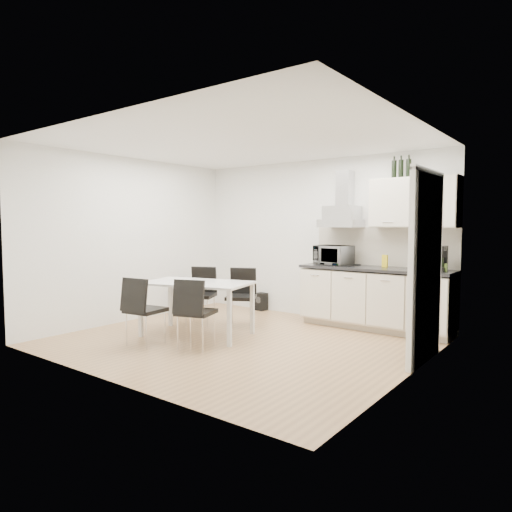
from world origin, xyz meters
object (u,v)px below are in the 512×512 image
at_px(chair_far_left, 200,296).
at_px(floor_speaker, 261,302).
at_px(chair_near_right, 196,313).
at_px(kitchenette, 379,273).
at_px(dining_table, 197,287).
at_px(guitar_amp, 188,297).
at_px(chair_near_left, 146,311).
at_px(chair_far_right, 241,298).

relative_size(chair_far_left, floor_speaker, 2.81).
xyz_separation_m(chair_far_left, floor_speaker, (0.07, 1.50, -0.28)).
height_order(chair_near_right, floor_speaker, chair_near_right).
distance_m(kitchenette, dining_table, 2.64).
height_order(chair_near_right, guitar_amp, chair_near_right).
bearing_deg(dining_table, chair_near_left, -116.92).
bearing_deg(chair_near_right, dining_table, 115.44).
distance_m(kitchenette, chair_far_right, 2.06).
bearing_deg(chair_far_left, chair_near_right, 107.18).
bearing_deg(guitar_amp, chair_far_right, -28.25).
xyz_separation_m(chair_near_left, chair_near_right, (0.62, 0.29, 0.00)).
xyz_separation_m(kitchenette, chair_far_left, (-2.32, -1.33, -0.39)).
height_order(dining_table, chair_far_left, chair_far_left).
height_order(guitar_amp, floor_speaker, guitar_amp).
relative_size(dining_table, chair_near_left, 1.84).
bearing_deg(chair_near_left, floor_speaker, 87.24).
bearing_deg(chair_near_left, guitar_amp, 115.02).
relative_size(kitchenette, guitar_amp, 4.13).
xyz_separation_m(chair_far_right, chair_near_left, (-0.33, -1.54, 0.00)).
distance_m(chair_near_left, floor_speaker, 2.82).
distance_m(dining_table, chair_near_left, 0.81).
relative_size(kitchenette, chair_near_left, 2.86).
bearing_deg(kitchenette, dining_table, -134.99).
relative_size(chair_far_left, chair_near_right, 1.00).
bearing_deg(chair_near_right, guitar_amp, 119.78).
bearing_deg(chair_near_right, kitchenette, 40.76).
bearing_deg(floor_speaker, dining_table, -72.44).
bearing_deg(dining_table, kitchenette, 30.69).
height_order(dining_table, chair_near_right, chair_near_right).
height_order(dining_table, chair_far_right, chair_far_right).
bearing_deg(chair_far_left, chair_near_left, 77.77).
xyz_separation_m(chair_far_left, chair_far_right, (0.61, 0.25, 0.00)).
bearing_deg(chair_far_left, floor_speaker, -117.30).
distance_m(chair_far_left, chair_near_right, 1.35).
distance_m(chair_near_left, chair_near_right, 0.68).
bearing_deg(kitchenette, chair_far_left, -150.16).
distance_m(dining_table, chair_near_right, 0.69).
bearing_deg(floor_speaker, kitchenette, 2.52).
distance_m(kitchenette, chair_far_left, 2.71).
bearing_deg(chair_near_left, chair_far_left, 95.24).
height_order(kitchenette, chair_far_left, kitchenette).
xyz_separation_m(dining_table, chair_far_left, (-0.46, 0.53, -0.23)).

